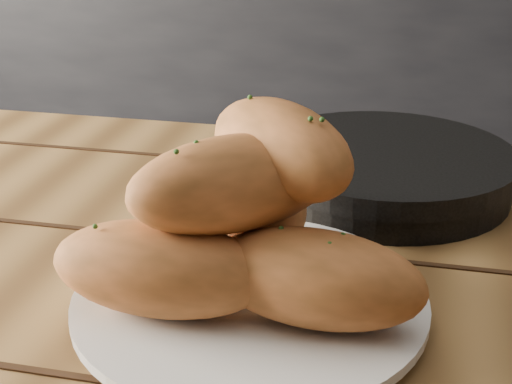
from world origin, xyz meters
name	(u,v)px	position (x,y,z in m)	size (l,w,h in m)	color
counter	(390,96)	(0.00, 1.70, 0.45)	(2.80, 0.60, 0.90)	black
plate	(250,303)	(-0.04, -0.01, 0.76)	(0.26, 0.26, 0.02)	silver
bread_rolls	(249,220)	(-0.05, -0.01, 0.83)	(0.26, 0.21, 0.14)	#C96D37
skillet	(386,169)	(0.04, 0.25, 0.77)	(0.39, 0.26, 0.05)	black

